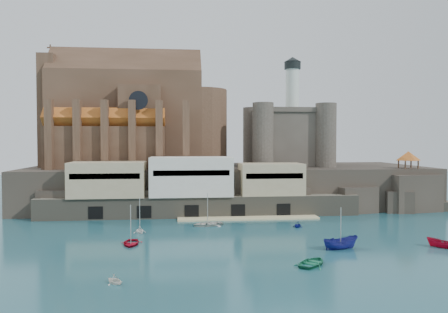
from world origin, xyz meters
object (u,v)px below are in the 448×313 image
Objects in this scene: castle_keep at (287,134)px; boat_2 at (341,249)px; church at (134,120)px; boat_1 at (115,283)px; pavilion at (408,157)px; boat_0 at (131,245)px.

castle_keep reaches higher than boat_2.
boat_2 is at bearing -54.71° from church.
church is at bearing 52.13° from boat_1.
boat_2 is at bearing -19.58° from boat_1.
pavilion is (66.13, -15.85, -9.40)m from church.
boat_0 is at bearing -155.14° from pavilion.
castle_keep is 4.58× the size of pavilion.
boat_0 is at bearing 66.72° from boat_2.
pavilion is 1.08× the size of boat_2.
castle_keep is at bearing -17.07° from boat_2.
boat_2 is (-4.13, -50.20, -18.31)m from castle_keep.
boat_2 reaches higher than boat_1.
church is at bearing 94.96° from boat_0.
church reaches higher than boat_0.
pavilion is 47.95m from boat_2.
boat_1 is (-36.23, -63.08, -18.31)m from castle_keep.
castle_keep is 75.01m from boat_1.
boat_0 is at bearing -85.19° from church.
church is at bearing 178.89° from castle_keep.
boat_0 is 32.90m from boat_2.
castle_keep is 59.97m from boat_0.
church is 1.60× the size of castle_keep.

